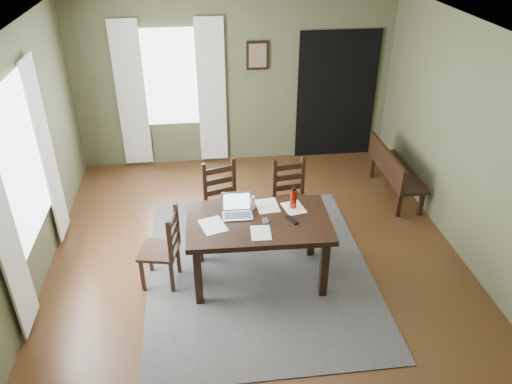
{
  "coord_description": "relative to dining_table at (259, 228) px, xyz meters",
  "views": [
    {
      "loc": [
        -0.6,
        -4.62,
        3.82
      ],
      "look_at": [
        0.0,
        0.3,
        0.9
      ],
      "focal_mm": 35.0,
      "sensor_mm": 36.0,
      "label": 1
    }
  ],
  "objects": [
    {
      "name": "ground",
      "position": [
        0.02,
        0.13,
        -0.7
      ],
      "size": [
        5.0,
        6.0,
        0.01
      ],
      "color": "#492C16"
    },
    {
      "name": "room_shell",
      "position": [
        0.02,
        0.13,
        1.1
      ],
      "size": [
        5.02,
        6.02,
        2.71
      ],
      "color": "#525739",
      "rests_on": "ground"
    },
    {
      "name": "rug",
      "position": [
        0.02,
        0.13,
        -0.69
      ],
      "size": [
        2.6,
        3.2,
        0.01
      ],
      "color": "#414141",
      "rests_on": "ground"
    },
    {
      "name": "dining_table",
      "position": [
        0.0,
        0.0,
        0.0
      ],
      "size": [
        1.59,
        0.99,
        0.78
      ],
      "rotation": [
        0.0,
        0.0,
        -0.03
      ],
      "color": "black",
      "rests_on": "rug"
    },
    {
      "name": "chair_end",
      "position": [
        -1.06,
        0.05,
        -0.23
      ],
      "size": [
        0.49,
        0.49,
        0.94
      ],
      "rotation": [
        0.0,
        0.0,
        -1.78
      ],
      "color": "black",
      "rests_on": "rug"
    },
    {
      "name": "chair_back_left",
      "position": [
        -0.33,
        0.85,
        -0.19
      ],
      "size": [
        0.56,
        0.56,
        1.03
      ],
      "rotation": [
        0.0,
        0.0,
        0.28
      ],
      "color": "black",
      "rests_on": "rug"
    },
    {
      "name": "chair_back_right",
      "position": [
        0.54,
        0.86,
        -0.2
      ],
      "size": [
        0.5,
        0.5,
        1.01
      ],
      "rotation": [
        0.0,
        0.0,
        0.14
      ],
      "color": "black",
      "rests_on": "rug"
    },
    {
      "name": "bench",
      "position": [
        2.18,
        1.62,
        -0.25
      ],
      "size": [
        0.43,
        1.33,
        0.75
      ],
      "rotation": [
        0.0,
        0.0,
        1.57
      ],
      "color": "black",
      "rests_on": "ground"
    },
    {
      "name": "laptop",
      "position": [
        -0.22,
        0.17,
        0.16
      ],
      "size": [
        0.34,
        0.27,
        0.23
      ],
      "rotation": [
        0.0,
        0.0,
        -0.02
      ],
      "color": "#B7B7BC",
      "rests_on": "dining_table"
    },
    {
      "name": "computer_mouse",
      "position": [
        0.07,
        -0.05,
        0.11
      ],
      "size": [
        0.06,
        0.1,
        0.03
      ],
      "primitive_type": "cube",
      "rotation": [
        0.0,
        0.0,
        0.06
      ],
      "color": "#3F3F42",
      "rests_on": "dining_table"
    },
    {
      "name": "tv_remote",
      "position": [
        0.36,
        -0.05,
        0.11
      ],
      "size": [
        0.13,
        0.19,
        0.02
      ],
      "primitive_type": "cube",
      "rotation": [
        0.0,
        0.0,
        0.44
      ],
      "color": "black",
      "rests_on": "dining_table"
    },
    {
      "name": "drinking_glass",
      "position": [
        -0.05,
        0.25,
        0.17
      ],
      "size": [
        0.09,
        0.09,
        0.16
      ],
      "primitive_type": "cylinder",
      "rotation": [
        0.0,
        0.0,
        -0.35
      ],
      "color": "silver",
      "rests_on": "dining_table"
    },
    {
      "name": "water_bottle",
      "position": [
        0.42,
        0.22,
        0.22
      ],
      "size": [
        0.09,
        0.09,
        0.26
      ],
      "rotation": [
        0.0,
        0.0,
        -0.16
      ],
      "color": "#AA1E0D",
      "rests_on": "dining_table"
    },
    {
      "name": "paper_a",
      "position": [
        -0.5,
        -0.04,
        0.1
      ],
      "size": [
        0.33,
        0.38,
        0.0
      ],
      "primitive_type": "cube",
      "rotation": [
        0.0,
        0.0,
        0.29
      ],
      "color": "white",
      "rests_on": "dining_table"
    },
    {
      "name": "paper_c",
      "position": [
        0.14,
        0.28,
        0.1
      ],
      "size": [
        0.27,
        0.34,
        0.0
      ],
      "primitive_type": "cube",
      "rotation": [
        0.0,
        0.0,
        0.08
      ],
      "color": "white",
      "rests_on": "dining_table"
    },
    {
      "name": "paper_d",
      "position": [
        0.43,
        0.2,
        0.1
      ],
      "size": [
        0.27,
        0.33,
        0.0
      ],
      "primitive_type": "cube",
      "rotation": [
        0.0,
        0.0,
        0.21
      ],
      "color": "white",
      "rests_on": "dining_table"
    },
    {
      "name": "paper_e",
      "position": [
        -0.01,
        -0.24,
        0.1
      ],
      "size": [
        0.22,
        0.28,
        0.0
      ],
      "primitive_type": "cube",
      "rotation": [
        0.0,
        0.0,
        -0.04
      ],
      "color": "white",
      "rests_on": "dining_table"
    },
    {
      "name": "window_left",
      "position": [
        -2.45,
        0.33,
        0.75
      ],
      "size": [
        0.01,
        1.3,
        1.7
      ],
      "color": "white",
      "rests_on": "ground"
    },
    {
      "name": "window_back",
      "position": [
        -0.98,
        3.1,
        0.75
      ],
      "size": [
        1.0,
        0.01,
        1.5
      ],
      "color": "white",
      "rests_on": "ground"
    },
    {
      "name": "curtain_left_near",
      "position": [
        -2.42,
        -0.49,
        0.5
      ],
      "size": [
        0.03,
        0.48,
        2.3
      ],
      "color": "silver",
      "rests_on": "ground"
    },
    {
      "name": "curtain_left_far",
      "position": [
        -2.42,
        1.15,
        0.5
      ],
      "size": [
        0.03,
        0.48,
        2.3
      ],
      "color": "silver",
      "rests_on": "ground"
    },
    {
      "name": "curtain_back_left",
      "position": [
        -1.6,
        3.07,
        0.5
      ],
      "size": [
        0.44,
        0.03,
        2.3
      ],
      "color": "silver",
      "rests_on": "ground"
    },
    {
      "name": "curtain_back_right",
      "position": [
        -0.36,
        3.07,
        0.5
      ],
      "size": [
        0.44,
        0.03,
        2.3
      ],
      "color": "silver",
      "rests_on": "ground"
    },
    {
      "name": "framed_picture",
      "position": [
        0.37,
        3.1,
        1.05
      ],
      "size": [
        0.34,
        0.03,
        0.44
      ],
      "color": "black",
      "rests_on": "ground"
    },
    {
      "name": "doorway_back",
      "position": [
        1.67,
        3.1,
        0.35
      ],
      "size": [
        1.3,
        0.03,
        2.1
      ],
      "color": "black",
      "rests_on": "ground"
    }
  ]
}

